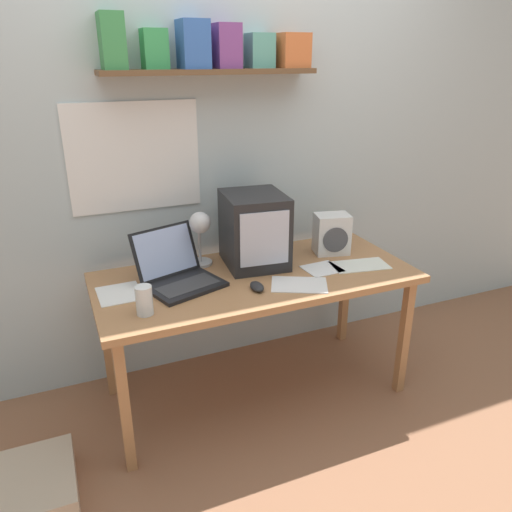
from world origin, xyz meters
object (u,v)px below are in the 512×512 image
laptop (177,271)px  open_notebook (322,269)px  floor_cushion (24,491)px  computer_mouse (257,287)px  printed_handout (299,285)px  crt_monitor (254,230)px  loose_paper_near_laptop (120,294)px  corner_desk (256,285)px  loose_paper_near_monitor (360,265)px  juice_glass (144,302)px  space_heater (332,234)px  desk_lamp (200,230)px

laptop → open_notebook: size_ratio=2.21×
floor_cushion → laptop: bearing=25.4°
computer_mouse → printed_handout: bearing=-9.1°
crt_monitor → open_notebook: size_ratio=1.96×
crt_monitor → loose_paper_near_laptop: 0.74m
computer_mouse → floor_cushion: bearing=-172.2°
corner_desk → loose_paper_near_monitor: (0.54, -0.11, 0.06)m
juice_glass → loose_paper_near_laptop: juice_glass is taller
crt_monitor → space_heater: (0.45, -0.02, -0.08)m
laptop → corner_desk: bearing=-26.7°
laptop → computer_mouse: 0.39m
open_notebook → loose_paper_near_monitor: 0.21m
open_notebook → floor_cushion: 1.66m
loose_paper_near_monitor → juice_glass: bearing=-175.6°
computer_mouse → space_heater: bearing=26.1°
crt_monitor → computer_mouse: size_ratio=3.47×
crt_monitor → floor_cushion: size_ratio=0.92×
space_heater → crt_monitor: bearing=-169.9°
open_notebook → loose_paper_near_laptop: 1.01m
space_heater → floor_cushion: size_ratio=0.54×
loose_paper_near_monitor → floor_cushion: bearing=-173.1°
space_heater → loose_paper_near_laptop: bearing=-163.4°
corner_desk → floor_cushion: size_ratio=3.90×
loose_paper_near_monitor → printed_handout: bearing=-167.6°
desk_lamp → loose_paper_near_monitor: desk_lamp is taller
printed_handout → floor_cushion: printed_handout is taller
corner_desk → laptop: (-0.39, 0.06, 0.12)m
corner_desk → juice_glass: juice_glass is taller
computer_mouse → loose_paper_near_monitor: size_ratio=0.34×
juice_glass → computer_mouse: size_ratio=1.19×
desk_lamp → corner_desk: bearing=-29.5°
crt_monitor → corner_desk: bearing=-103.5°
corner_desk → floor_cushion: 1.34m
juice_glass → printed_handout: (0.73, 0.00, -0.06)m
space_heater → open_notebook: size_ratio=1.15×
corner_desk → loose_paper_near_laptop: 0.67m
juice_glass → computer_mouse: 0.53m
computer_mouse → printed_handout: size_ratio=0.34×
crt_monitor → laptop: 0.46m
crt_monitor → loose_paper_near_laptop: crt_monitor is taller
loose_paper_near_laptop → floor_cushion: loose_paper_near_laptop is taller
computer_mouse → loose_paper_near_laptop: 0.63m
space_heater → printed_handout: size_ratio=0.70×
printed_handout → loose_paper_near_laptop: same height
loose_paper_near_laptop → space_heater: bearing=3.6°
loose_paper_near_monitor → loose_paper_near_laptop: bearing=173.0°
open_notebook → loose_paper_near_laptop: (-1.00, 0.11, 0.00)m
laptop → desk_lamp: bearing=20.6°
laptop → loose_paper_near_monitor: laptop is taller
desk_lamp → loose_paper_near_laptop: size_ratio=1.38×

